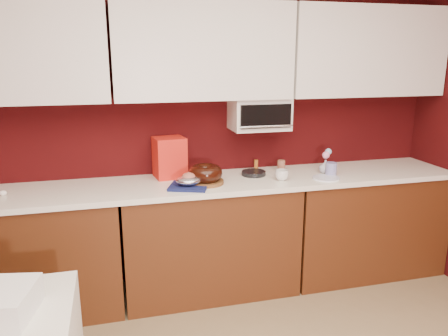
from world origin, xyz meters
name	(u,v)px	position (x,y,z in m)	size (l,w,h in m)	color
wall_back	(200,129)	(0.00, 2.25, 1.25)	(4.00, 0.02, 2.50)	#390708
base_cabinet_left	(26,258)	(-1.33, 1.94, 0.43)	(1.31, 0.58, 0.86)	#4F260F
base_cabinet_center	(209,239)	(0.00, 1.94, 0.43)	(1.31, 0.58, 0.86)	#4F260F
base_cabinet_right	(361,223)	(1.33, 1.94, 0.43)	(1.31, 0.58, 0.86)	#4F260F
countertop	(209,184)	(0.00, 1.94, 0.88)	(4.00, 0.62, 0.04)	white
upper_cabinet_left	(5,51)	(-1.33, 2.08, 1.85)	(1.31, 0.33, 0.70)	white
upper_cabinet_center	(203,51)	(0.00, 2.08, 1.85)	(1.31, 0.33, 0.70)	white
upper_cabinet_right	(365,52)	(1.33, 2.08, 1.85)	(1.31, 0.33, 0.70)	white
toaster_oven	(259,114)	(0.45, 2.10, 1.38)	(0.45, 0.30, 0.25)	white
toaster_oven_door	(266,116)	(0.45, 1.94, 1.38)	(0.40, 0.02, 0.18)	black
toaster_oven_handle	(266,126)	(0.45, 1.93, 1.30)	(0.02, 0.02, 0.42)	silver
cake_base	(206,182)	(-0.04, 1.88, 0.91)	(0.27, 0.27, 0.02)	brown
bundt_cake	(205,173)	(-0.04, 1.88, 0.98)	(0.25, 0.25, 0.10)	black
navy_towel	(189,186)	(-0.18, 1.80, 0.91)	(0.27, 0.23, 0.02)	#141B4C
foil_ham_nest	(189,180)	(-0.18, 1.80, 0.96)	(0.18, 0.15, 0.07)	silver
roasted_ham	(189,177)	(-0.18, 1.80, 0.98)	(0.10, 0.08, 0.06)	#B26351
pandoro_box	(170,157)	(-0.27, 2.13, 1.06)	(0.23, 0.21, 0.31)	red
dark_pan	(254,173)	(0.38, 2.01, 0.92)	(0.19, 0.19, 0.03)	black
coffee_mug	(282,174)	(0.54, 1.82, 0.95)	(0.09, 0.09, 0.10)	silver
blue_jar	(331,169)	(0.97, 1.85, 0.95)	(0.09, 0.09, 0.10)	navy
flower_vase	(325,166)	(0.96, 1.94, 0.96)	(0.08, 0.08, 0.12)	#B2B7C9
flower_pink	(326,155)	(0.96, 1.94, 1.05)	(0.06, 0.06, 0.06)	pink
flower_blue	(328,152)	(0.99, 1.96, 1.07)	(0.05, 0.05, 0.05)	#96CAF1
china_plate	(326,178)	(0.89, 1.77, 0.91)	(0.21, 0.21, 0.01)	white
amber_bottle	(256,166)	(0.44, 2.12, 0.95)	(0.03, 0.03, 0.10)	#9A541C
paper_cup	(281,166)	(0.64, 2.08, 0.95)	(0.06, 0.06, 0.09)	brown
egg_right	(3,193)	(-1.42, 1.93, 0.92)	(0.05, 0.04, 0.04)	white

